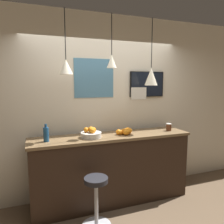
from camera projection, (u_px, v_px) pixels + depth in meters
name	position (u px, v px, depth m)	size (l,w,h in m)	color
ground_plane	(125.00, 220.00, 2.93)	(14.00, 14.00, 0.00)	brown
back_wall	(104.00, 106.00, 3.57)	(8.00, 0.06, 2.90)	beige
service_counter	(112.00, 168.00, 3.34)	(2.42, 0.55, 1.05)	black
bar_stool	(96.00, 197.00, 2.75)	(0.38, 0.38, 0.66)	#B7B7BC
fruit_bowl	(91.00, 134.00, 3.11)	(0.30, 0.30, 0.16)	beige
orange_pile	(125.00, 132.00, 3.32)	(0.28, 0.23, 0.09)	orange
juice_bottle	(46.00, 134.00, 2.90)	(0.07, 0.07, 0.24)	navy
spread_jar	(169.00, 127.00, 3.57)	(0.09, 0.09, 0.12)	#562D19
pendant_lamp_left	(66.00, 67.00, 2.92)	(0.19, 0.19, 0.86)	black
pendant_lamp_middle	(112.00, 61.00, 3.14)	(0.15, 0.15, 0.76)	black
pendant_lamp_right	(151.00, 76.00, 3.39)	(0.20, 0.20, 1.01)	black
mounted_tv	(147.00, 84.00, 3.74)	(0.63, 0.04, 0.43)	black
hanging_menu_board	(139.00, 93.00, 3.12)	(0.24, 0.01, 0.17)	silver
wall_poster	(94.00, 78.00, 3.42)	(0.64, 0.01, 0.60)	teal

